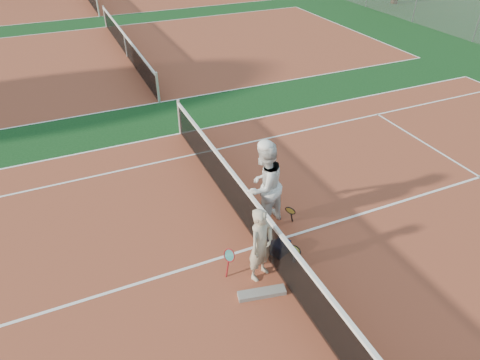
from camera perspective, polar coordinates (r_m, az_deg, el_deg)
name	(u,v)px	position (r m, az deg, el deg)	size (l,w,h in m)	color
ground	(259,246)	(9.10, 2.60, -8.76)	(130.00, 130.00, 0.00)	#0E3614
court_main	(259,246)	(9.09, 2.60, -8.74)	(23.77, 10.97, 0.01)	brown
court_far_a	(127,56)	(20.61, -14.79, 15.64)	(23.77, 10.97, 0.01)	brown
net_main	(260,227)	(8.76, 2.68, -6.31)	(0.10, 10.98, 1.02)	black
net_far_a	(126,45)	(20.46, -15.00, 16.98)	(0.10, 10.98, 1.02)	black
player_a	(261,245)	(7.97, 2.80, -8.60)	(0.57, 0.38, 1.57)	#B7A98E
player_b	(264,185)	(9.06, 3.20, -0.73)	(0.99, 0.77, 2.03)	silver
racket_red	(229,262)	(8.34, -1.43, -10.83)	(0.19, 0.27, 0.59)	maroon
racket_black_held	(290,216)	(9.45, 6.66, -4.82)	(0.28, 0.27, 0.56)	black
racket_spare	(294,251)	(8.97, 7.27, -9.39)	(0.60, 0.27, 0.10)	black
sports_bag_navy	(281,247)	(8.88, 5.42, -8.95)	(0.36, 0.25, 0.29)	black
sports_bag_purple	(266,244)	(8.97, 3.46, -8.47)	(0.29, 0.20, 0.24)	#26102C
net_cover_canvas	(262,293)	(8.15, 2.92, -14.83)	(0.89, 0.21, 0.09)	slate
water_bottle	(294,256)	(8.73, 7.27, -9.98)	(0.09, 0.09, 0.30)	silver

